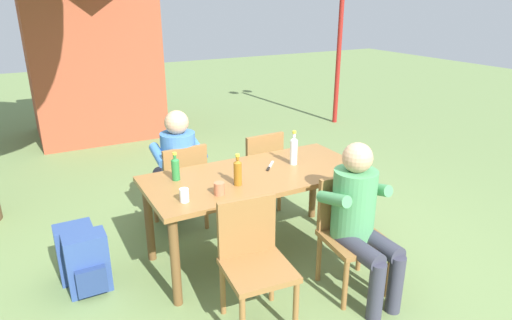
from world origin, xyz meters
The scene contains 18 objects.
ground_plane centered at (0.00, 0.00, 0.00)m, with size 24.00×24.00×0.00m, color #6B844C.
dining_table centered at (0.00, 0.00, 0.67)m, with size 1.84×0.84×0.76m.
chair_near_right centered at (0.42, -0.72, 0.49)m, with size 0.49×0.49×0.87m.
chair_far_left centered at (-0.41, 0.72, 0.49)m, with size 0.46×0.46×0.87m.
chair_far_right centered at (0.42, 0.72, 0.49)m, with size 0.46×0.46×0.87m.
chair_near_left centered at (-0.41, -0.72, 0.49)m, with size 0.48×0.48×0.87m.
person_in_white_shirt centered at (0.41, -0.83, 0.66)m, with size 0.47×0.62×1.18m.
person_in_plaid_shirt centered at (-0.41, 0.83, 0.66)m, with size 0.47×0.62×1.18m.
bottle_amber centered at (-0.24, -0.14, 0.87)m, with size 0.06×0.06×0.26m.
bottle_clear centered at (0.40, 0.04, 0.89)m, with size 0.06×0.06×0.30m.
bottle_green centered at (-0.63, 0.19, 0.86)m, with size 0.06×0.06×0.23m.
cup_white centered at (-0.71, -0.23, 0.81)m, with size 0.07×0.07×0.10m, color white.
cup_terracotta centered at (-0.44, -0.24, 0.81)m, with size 0.08×0.08×0.10m, color #BC6B47.
table_knife centered at (0.18, 0.08, 0.76)m, with size 0.18×0.19×0.01m.
backpack_by_near_side centered at (-1.38, 0.13, 0.23)m, with size 0.31×0.26×0.48m.
backpack_by_far_side centered at (-1.43, 0.34, 0.23)m, with size 0.28×0.26×0.47m.
brick_kiosk centered at (-0.53, 4.49, 1.50)m, with size 2.14×1.80×2.86m.
lamp_post centered at (3.31, 3.17, 2.04)m, with size 0.56×0.20×2.90m.
Camera 1 is at (-1.62, -3.02, 2.15)m, focal length 31.23 mm.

